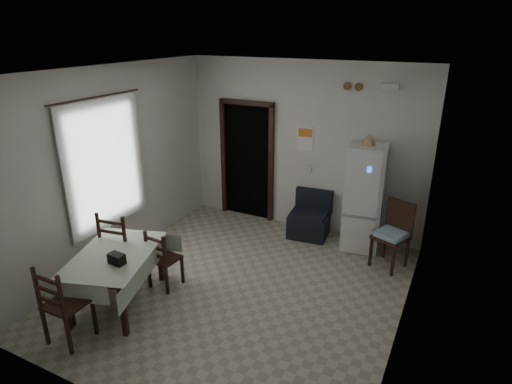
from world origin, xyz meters
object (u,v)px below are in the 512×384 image
object	(u,v)px
dining_table	(117,279)
dining_chair_far_right	(165,258)
corner_chair	(391,236)
fridge	(364,198)
dining_chair_near_head	(66,302)
dining_chair_far_left	(122,244)
navy_seat	(309,215)

from	to	relation	value
dining_table	dining_chair_far_right	bearing A→B (deg)	45.18
corner_chair	dining_table	distance (m)	3.88
fridge	dining_chair_near_head	world-z (taller)	fridge
corner_chair	dining_chair_far_left	size ratio (longest dim) A/B	0.95
fridge	dining_table	world-z (taller)	fridge
dining_chair_far_right	dining_chair_near_head	distance (m)	1.41
fridge	dining_chair_far_right	distance (m)	3.19
corner_chair	dining_chair_near_head	bearing A→B (deg)	-110.08
corner_chair	dining_chair_near_head	distance (m)	4.40
dining_chair_far_right	corner_chair	bearing A→B (deg)	-140.14
navy_seat	dining_chair_far_right	bearing A→B (deg)	-124.23
corner_chair	dining_chair_far_right	world-z (taller)	corner_chair
dining_table	dining_chair_near_head	size ratio (longest dim) A/B	1.37
dining_chair_far_right	dining_chair_near_head	bearing A→B (deg)	82.82
fridge	dining_chair_far_right	xyz separation A→B (m)	(-2.14, -2.32, -0.42)
dining_table	dining_chair_far_left	xyz separation A→B (m)	(-0.34, 0.49, 0.18)
dining_chair_near_head	fridge	bearing A→B (deg)	-123.72
fridge	dining_chair_near_head	distance (m)	4.44
dining_chair_far_left	dining_chair_far_right	size ratio (longest dim) A/B	1.24
navy_seat	corner_chair	bearing A→B (deg)	-22.84
corner_chair	dining_chair_near_head	size ratio (longest dim) A/B	1.01
dining_chair_near_head	dining_table	bearing A→B (deg)	-89.08
fridge	navy_seat	distance (m)	1.01
navy_seat	corner_chair	size ratio (longest dim) A/B	0.76
navy_seat	dining_chair_near_head	distance (m)	4.01
dining_chair_near_head	dining_chair_far_right	bearing A→B (deg)	-102.09
fridge	navy_seat	world-z (taller)	fridge
fridge	corner_chair	distance (m)	0.76
corner_chair	dining_chair_far_left	bearing A→B (deg)	-126.86
corner_chair	dining_table	size ratio (longest dim) A/B	0.74
fridge	navy_seat	size ratio (longest dim) A/B	2.21
dining_table	dining_chair_far_right	world-z (taller)	dining_chair_far_right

